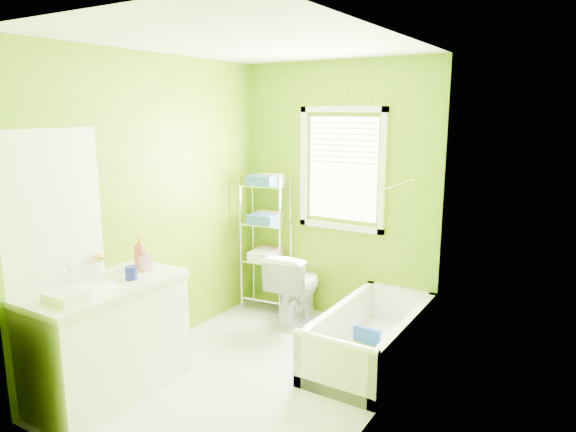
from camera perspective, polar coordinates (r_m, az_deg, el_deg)
The scene contains 9 objects.
ground at distance 4.42m, azimuth -3.50°, elevation -17.03°, with size 2.90×2.90×0.00m, color silver.
room_envelope at distance 3.92m, azimuth -3.78°, elevation 3.22°, with size 2.14×2.94×2.62m.
window at distance 5.11m, azimuth 6.03°, elevation 5.91°, with size 0.92×0.05×1.22m.
door at distance 4.09m, azimuth -24.11°, elevation -5.28°, with size 0.09×0.80×2.00m.
right_wall_decor at distance 3.46m, azimuth 10.20°, elevation -1.91°, with size 0.04×1.48×1.17m.
bathtub at distance 4.59m, azimuth 9.13°, elevation -13.90°, with size 0.69×1.47×0.48m.
toilet at distance 5.25m, azimuth 0.84°, elevation -7.82°, with size 0.41×0.73×0.74m, color white.
vanity at distance 4.15m, azimuth -19.43°, elevation -12.53°, with size 0.60×1.17×1.14m.
wire_shelf_unit at distance 5.44m, azimuth -2.33°, elevation -1.44°, with size 0.52×0.42×1.47m.
Camera 1 is at (2.25, -3.15, 2.12)m, focal length 32.00 mm.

